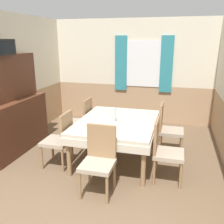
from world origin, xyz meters
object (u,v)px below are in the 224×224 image
at_px(dining_table, 117,126).
at_px(chair_right_far, 168,127).
at_px(chair_left_near, 60,138).
at_px(chair_right_near, 164,149).
at_px(sideboard, 13,112).
at_px(chair_head_near, 99,158).
at_px(chair_left_far, 82,120).
at_px(vase, 113,115).

bearing_deg(dining_table, chair_right_far, 30.31).
bearing_deg(chair_left_near, chair_right_near, -90.00).
bearing_deg(dining_table, chair_left_near, -149.69).
bearing_deg(sideboard, chair_head_near, -24.37).
height_order(dining_table, chair_left_far, chair_left_far).
relative_size(chair_head_near, chair_left_near, 1.00).
bearing_deg(chair_head_near, vase, -86.74).
bearing_deg(vase, chair_right_far, 32.26).
bearing_deg(sideboard, chair_right_far, 12.59).
bearing_deg(sideboard, chair_right_near, -7.29).
bearing_deg(chair_right_near, sideboard, -97.29).
bearing_deg(chair_right_far, chair_left_near, -59.69).
distance_m(sideboard, vase, 1.93).
xyz_separation_m(chair_left_near, sideboard, (-1.13, 0.36, 0.26)).
bearing_deg(chair_head_near, dining_table, -90.00).
bearing_deg(chair_right_far, vase, -57.74).
relative_size(chair_right_near, vase, 3.95).
distance_m(chair_head_near, vase, 1.02).
bearing_deg(dining_table, sideboard, -176.09).
height_order(chair_head_near, chair_left_near, same).
distance_m(chair_left_near, vase, 0.96).
height_order(dining_table, sideboard, sideboard).
relative_size(chair_head_near, sideboard, 0.52).
bearing_deg(chair_head_near, chair_left_near, -32.16).
bearing_deg(vase, chair_right_near, -25.06).
distance_m(dining_table, chair_left_near, 0.99).
distance_m(dining_table, vase, 0.24).
bearing_deg(sideboard, dining_table, 3.91).
height_order(chair_left_near, vase, vase).
xyz_separation_m(chair_right_far, chair_left_near, (-1.70, -1.00, 0.00)).
bearing_deg(chair_right_far, chair_left_far, -90.00).
relative_size(chair_left_far, chair_left_near, 1.00).
bearing_deg(sideboard, vase, 1.82).
xyz_separation_m(chair_right_near, sideboard, (-2.84, 0.36, 0.26)).
bearing_deg(chair_left_far, dining_table, -120.31).
relative_size(chair_head_near, chair_right_near, 1.00).
bearing_deg(chair_head_near, sideboard, -24.37).
bearing_deg(chair_head_near, chair_right_near, -147.84).
xyz_separation_m(dining_table, chair_left_near, (-0.85, -0.50, -0.12)).
xyz_separation_m(chair_head_near, vase, (-0.05, 0.96, 0.34)).
height_order(chair_left_far, chair_right_far, same).
relative_size(chair_left_far, vase, 3.95).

